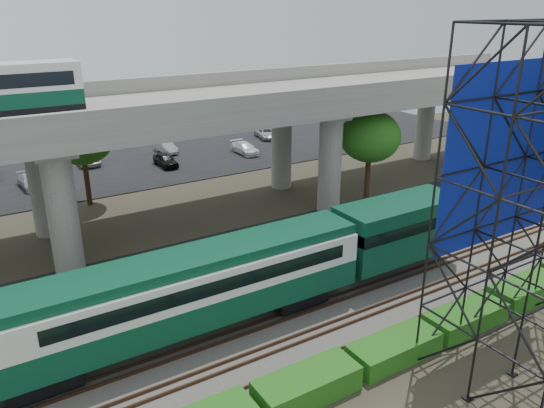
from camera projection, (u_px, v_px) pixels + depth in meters
ground at (322, 321)px, 27.88m from camera, size 140.00×140.00×0.00m
ballast_bed at (300, 302)px, 29.43m from camera, size 90.00×12.00×0.20m
service_road at (229, 247)px, 36.21m from camera, size 90.00×5.00×0.08m
parking_lot at (125, 164)px, 54.90m from camera, size 90.00×18.00×0.08m
harbor_water at (76, 126)px, 72.40m from camera, size 140.00×40.00×0.03m
rail_tracks at (300, 299)px, 29.37m from camera, size 90.00×9.52×0.16m
commuter_train at (221, 280)px, 26.10m from camera, size 29.30×3.06×4.30m
overpass at (177, 116)px, 37.21m from camera, size 80.00×12.00×12.40m
hedge_strip at (394, 348)px, 24.76m from camera, size 34.60×1.80×1.20m
trees at (129, 160)px, 36.46m from camera, size 40.94×16.94×7.69m
parked_cars at (134, 158)px, 54.73m from camera, size 40.35×9.43×1.32m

